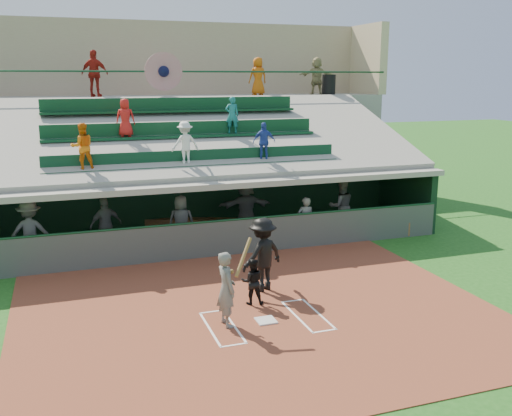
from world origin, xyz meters
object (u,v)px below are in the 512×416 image
object	(u,v)px
catcher	(252,281)
trash_bin	(329,85)
home_plate	(266,320)
batter_at_plate	(226,288)

from	to	relation	value
catcher	trash_bin	size ratio (longest dim) A/B	1.27
catcher	trash_bin	world-z (taller)	trash_bin
catcher	trash_bin	xyz separation A→B (m)	(7.37, 11.19, 4.46)
home_plate	trash_bin	distance (m)	15.17
home_plate	trash_bin	bearing A→B (deg)	58.85
home_plate	batter_at_plate	bearing A→B (deg)	173.94
catcher	trash_bin	bearing A→B (deg)	-109.08
batter_at_plate	trash_bin	distance (m)	15.30
trash_bin	home_plate	bearing A→B (deg)	-121.15
trash_bin	catcher	bearing A→B (deg)	-123.36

